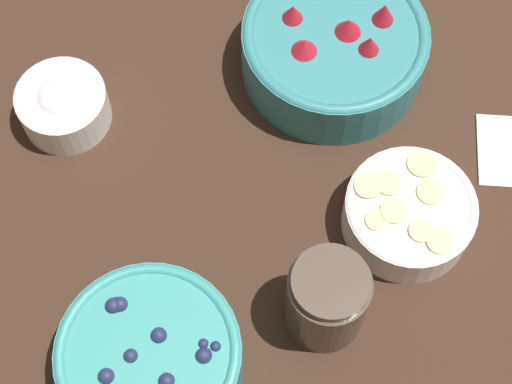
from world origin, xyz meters
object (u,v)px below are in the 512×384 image
bowl_blueberries (150,357)px  jar_chocolate (326,300)px  bowl_strawberries (334,46)px  bowl_cream (63,104)px  bowl_bananas (409,213)px

bowl_blueberries → jar_chocolate: bearing=2.1°
bowl_strawberries → bowl_cream: (-0.31, 0.01, -0.01)m
bowl_bananas → jar_chocolate: jar_chocolate is taller
bowl_blueberries → bowl_cream: bowl_blueberries is taller
bowl_cream → jar_chocolate: size_ratio=0.93×
bowl_cream → jar_chocolate: 0.37m
bowl_bananas → bowl_cream: size_ratio=1.36×
bowl_blueberries → bowl_cream: 0.31m
bowl_cream → bowl_blueberries: bearing=-83.8°
bowl_bananas → bowl_cream: bowl_cream is taller
bowl_strawberries → bowl_blueberries: bowl_strawberries is taller
bowl_bananas → bowl_cream: bearing=145.3°
bowl_strawberries → bowl_cream: bowl_strawberries is taller
bowl_strawberries → jar_chocolate: 0.30m
bowl_bananas → jar_chocolate: bearing=-147.1°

